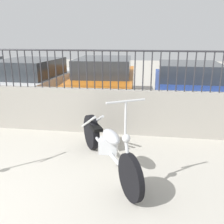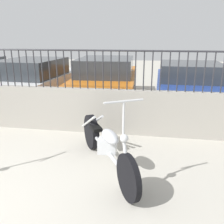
{
  "view_description": "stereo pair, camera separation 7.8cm",
  "coord_description": "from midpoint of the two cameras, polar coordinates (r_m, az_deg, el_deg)",
  "views": [
    {
      "loc": [
        2.62,
        -2.01,
        2.05
      ],
      "look_at": [
        1.98,
        2.33,
        0.7
      ],
      "focal_mm": 40.0,
      "sensor_mm": 36.0,
      "label": 1
    },
    {
      "loc": [
        2.7,
        -2.0,
        2.05
      ],
      "look_at": [
        1.98,
        2.33,
        0.7
      ],
      "focal_mm": 40.0,
      "sensor_mm": 36.0,
      "label": 2
    }
  ],
  "objects": [
    {
      "name": "car_white",
      "position": [
        8.65,
        -16.94,
        7.17
      ],
      "size": [
        2.12,
        4.56,
        1.34
      ],
      "rotation": [
        0.0,
        0.0,
        1.52
      ],
      "color": "black",
      "rests_on": "ground_plane"
    },
    {
      "name": "low_wall",
      "position": [
        5.93,
        -17.61,
        0.97
      ],
      "size": [
        10.86,
        0.18,
        0.97
      ],
      "color": "#9E998E",
      "rests_on": "ground_plane"
    },
    {
      "name": "car_blue",
      "position": [
        7.82,
        17.52,
        6.07
      ],
      "size": [
        1.97,
        4.03,
        1.3
      ],
      "rotation": [
        0.0,
        0.0,
        1.55
      ],
      "color": "black",
      "rests_on": "ground_plane"
    },
    {
      "name": "fence_railing",
      "position": [
        5.75,
        -18.52,
        10.7
      ],
      "size": [
        10.86,
        0.04,
        0.81
      ],
      "color": "#2D2D33",
      "rests_on": "low_wall"
    },
    {
      "name": "motorcycle_silver",
      "position": [
        4.05,
        -1.35,
        -7.05
      ],
      "size": [
        1.3,
        2.13,
        1.3
      ],
      "rotation": [
        0.0,
        0.0,
        -1.05
      ],
      "color": "black",
      "rests_on": "ground_plane"
    },
    {
      "name": "car_orange",
      "position": [
        7.86,
        -0.92,
        7.24
      ],
      "size": [
        1.98,
        4.5,
        1.41
      ],
      "rotation": [
        0.0,
        0.0,
        1.62
      ],
      "color": "black",
      "rests_on": "ground_plane"
    }
  ]
}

